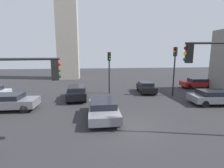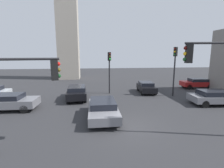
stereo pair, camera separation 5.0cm
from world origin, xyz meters
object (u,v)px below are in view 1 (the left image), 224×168
traffic_light_3 (26,83)px  car_1 (77,92)px  car_5 (146,87)px  car_6 (9,102)px  traffic_light_2 (109,65)px  car_0 (216,97)px  car_4 (196,83)px  traffic_light_0 (224,68)px  car_3 (103,108)px  traffic_light_1 (175,62)px

traffic_light_3 → car_1: (1.48, 9.20, -2.55)m
car_5 → car_6: car_6 is taller
traffic_light_2 → car_0: size_ratio=1.01×
car_5 → car_1: bearing=-70.2°
car_0 → car_4: (3.14, 7.44, 0.02)m
traffic_light_0 → car_6: (-14.03, 6.29, -3.17)m
traffic_light_0 → traffic_light_3: bearing=11.7°
traffic_light_3 → car_3: traffic_light_3 is taller
car_1 → car_6: size_ratio=1.01×
traffic_light_2 → traffic_light_3: 12.51m
car_0 → car_4: bearing=73.2°
car_6 → traffic_light_3: bearing=-56.6°
traffic_light_0 → car_6: bearing=-12.5°
car_5 → car_6: 14.57m
car_5 → traffic_light_3: bearing=-35.3°
traffic_light_0 → traffic_light_2: traffic_light_0 is taller
car_1 → car_3: 6.05m
car_5 → car_0: bearing=45.8°
car_3 → car_6: bearing=-108.4°
traffic_light_1 → car_6: size_ratio=1.21×
car_6 → traffic_light_2: bearing=30.9°
car_1 → car_3: bearing=-160.5°
traffic_light_1 → car_1: bearing=-33.1°
car_1 → car_4: car_1 is taller
traffic_light_2 → car_4: traffic_light_2 is taller
car_3 → car_5: (5.94, 7.65, -0.00)m
traffic_light_3 → car_0: 15.86m
car_5 → car_6: size_ratio=0.90×
car_0 → car_4: 8.08m
traffic_light_2 → car_6: traffic_light_2 is taller
car_5 → car_4: bearing=107.8°
car_4 → traffic_light_2: bearing=12.5°
car_1 → car_4: size_ratio=1.07×
traffic_light_2 → car_3: size_ratio=1.06×
traffic_light_1 → car_4: size_ratio=1.28×
traffic_light_2 → car_6: size_ratio=1.10×
car_0 → car_3: size_ratio=1.06×
traffic_light_2 → car_4: size_ratio=1.16×
traffic_light_0 → car_5: size_ratio=1.34×
car_3 → car_0: bearing=100.6°
traffic_light_1 → car_4: (5.50, 3.75, -3.05)m
traffic_light_3 → car_1: size_ratio=1.03×
traffic_light_0 → traffic_light_3: size_ratio=1.15×
traffic_light_0 → car_3: 7.94m
traffic_light_1 → car_4: traffic_light_1 is taller
car_0 → car_1: size_ratio=1.08×
traffic_light_0 → car_0: size_ratio=1.10×
car_0 → car_4: size_ratio=1.16×
traffic_light_3 → car_4: 22.17m
traffic_light_1 → car_1: size_ratio=1.20×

